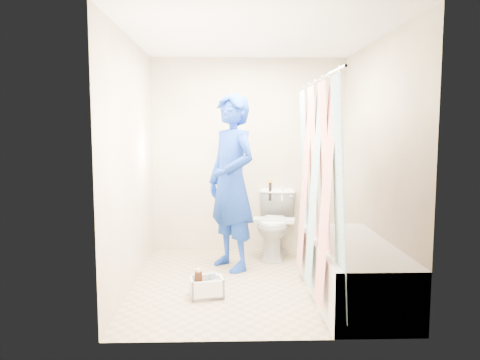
{
  "coord_description": "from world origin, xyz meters",
  "views": [
    {
      "loc": [
        -0.28,
        -4.54,
        1.53
      ],
      "look_at": [
        -0.13,
        0.46,
        0.98
      ],
      "focal_mm": 35.0,
      "sensor_mm": 36.0,
      "label": 1
    }
  ],
  "objects_px": {
    "bathtub": "(351,268)",
    "toilet": "(275,224)",
    "cleaning_caddy": "(208,288)",
    "plumber": "(232,182)"
  },
  "relations": [
    {
      "from": "plumber",
      "to": "cleaning_caddy",
      "type": "distance_m",
      "value": 1.26
    },
    {
      "from": "toilet",
      "to": "cleaning_caddy",
      "type": "distance_m",
      "value": 1.59
    },
    {
      "from": "plumber",
      "to": "cleaning_caddy",
      "type": "height_order",
      "value": "plumber"
    },
    {
      "from": "bathtub",
      "to": "cleaning_caddy",
      "type": "bearing_deg",
      "value": 178.49
    },
    {
      "from": "bathtub",
      "to": "toilet",
      "type": "relative_size",
      "value": 2.21
    },
    {
      "from": "toilet",
      "to": "plumber",
      "type": "height_order",
      "value": "plumber"
    },
    {
      "from": "toilet",
      "to": "bathtub",
      "type": "bearing_deg",
      "value": -56.34
    },
    {
      "from": "bathtub",
      "to": "toilet",
      "type": "bearing_deg",
      "value": 111.54
    },
    {
      "from": "plumber",
      "to": "cleaning_caddy",
      "type": "xyz_separation_m",
      "value": [
        -0.23,
        -0.89,
        -0.87
      ]
    },
    {
      "from": "toilet",
      "to": "plumber",
      "type": "relative_size",
      "value": 0.42
    }
  ]
}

